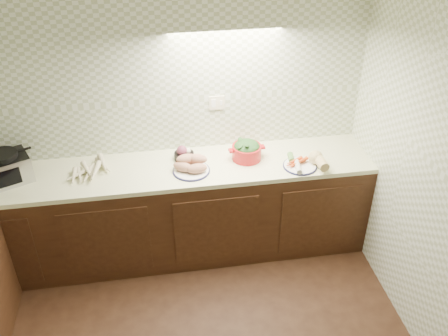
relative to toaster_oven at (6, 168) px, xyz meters
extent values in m
cube|color=white|center=(1.16, -1.53, 1.56)|extent=(3.60, 3.60, 0.05)
cube|color=#A4AF8B|center=(1.16, 0.24, 0.28)|extent=(3.60, 0.05, 2.60)
cube|color=beige|center=(1.71, 0.26, 0.30)|extent=(0.13, 0.01, 0.12)
cube|color=black|center=(1.16, -0.03, -0.59)|extent=(3.60, 0.60, 0.86)
cube|color=#F9FCC4|center=(1.16, -0.03, -0.14)|extent=(3.60, 0.60, 0.04)
cube|color=black|center=(0.00, 0.01, -0.01)|extent=(0.43, 0.38, 0.21)
cube|color=#B4B3B9|center=(0.05, -0.12, -0.01)|extent=(0.32, 0.15, 0.21)
cube|color=black|center=(0.05, -0.12, -0.01)|extent=(0.21, 0.10, 0.14)
cylinder|color=black|center=(0.00, 0.01, 0.11)|extent=(0.30, 0.30, 0.04)
cone|color=beige|center=(0.71, 0.02, -0.09)|extent=(0.12, 0.19, 0.05)
cone|color=beige|center=(0.67, -0.04, -0.10)|extent=(0.21, 0.20, 0.04)
cone|color=beige|center=(0.64, -0.12, -0.10)|extent=(0.18, 0.17, 0.04)
cone|color=beige|center=(0.68, -0.01, -0.09)|extent=(0.20, 0.16, 0.05)
cone|color=beige|center=(0.68, -0.05, -0.09)|extent=(0.20, 0.18, 0.05)
cone|color=beige|center=(0.50, 0.01, -0.09)|extent=(0.21, 0.12, 0.05)
cone|color=beige|center=(0.51, 0.04, -0.07)|extent=(0.18, 0.17, 0.04)
cone|color=beige|center=(0.56, -0.11, -0.07)|extent=(0.13, 0.20, 0.05)
cone|color=beige|center=(0.68, 0.05, -0.07)|extent=(0.21, 0.14, 0.05)
cylinder|color=#14143C|center=(1.44, -0.11, -0.11)|extent=(0.30, 0.30, 0.01)
cylinder|color=white|center=(1.44, -0.11, -0.11)|extent=(0.29, 0.29, 0.02)
ellipsoid|color=tan|center=(1.37, -0.11, -0.06)|extent=(0.18, 0.13, 0.08)
ellipsoid|color=tan|center=(1.48, -0.16, -0.06)|extent=(0.18, 0.13, 0.08)
ellipsoid|color=tan|center=(1.46, -0.06, -0.06)|extent=(0.18, 0.13, 0.08)
ellipsoid|color=tan|center=(1.41, -0.07, -0.02)|extent=(0.18, 0.13, 0.08)
ellipsoid|color=tan|center=(1.49, -0.08, -0.02)|extent=(0.18, 0.13, 0.08)
cylinder|color=black|center=(1.40, 0.09, -0.09)|extent=(0.17, 0.17, 0.06)
sphere|color=maroon|center=(1.38, 0.09, -0.03)|extent=(0.09, 0.09, 0.09)
sphere|color=white|center=(1.43, 0.10, -0.04)|extent=(0.05, 0.05, 0.05)
cylinder|color=red|center=(1.92, 0.01, -0.05)|extent=(0.26, 0.26, 0.12)
cube|color=red|center=(1.78, 0.00, -0.02)|extent=(0.03, 0.05, 0.02)
cube|color=red|center=(2.06, 0.02, -0.02)|extent=(0.03, 0.05, 0.02)
ellipsoid|color=#2A5A24|center=(1.92, 0.01, 0.00)|extent=(0.22, 0.22, 0.12)
cylinder|color=#14143C|center=(2.33, -0.18, -0.11)|extent=(0.28, 0.28, 0.01)
cylinder|color=white|center=(2.33, -0.18, -0.11)|extent=(0.26, 0.26, 0.02)
cone|color=orange|center=(2.33, -0.18, -0.08)|extent=(0.15, 0.12, 0.03)
cone|color=orange|center=(2.30, -0.14, -0.08)|extent=(0.15, 0.12, 0.03)
cone|color=orange|center=(2.34, -0.15, -0.08)|extent=(0.16, 0.10, 0.03)
cone|color=orange|center=(2.33, -0.18, -0.07)|extent=(0.12, 0.15, 0.03)
cone|color=orange|center=(2.33, -0.18, -0.07)|extent=(0.13, 0.14, 0.03)
cylinder|color=silver|center=(2.30, -0.23, -0.08)|extent=(0.07, 0.18, 0.04)
cylinder|color=#42722F|center=(2.28, -0.09, -0.08)|extent=(0.06, 0.12, 0.05)
camera|label=1|loc=(1.16, -3.48, 2.14)|focal=40.00mm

